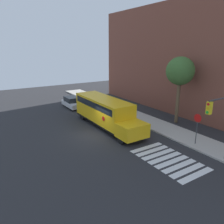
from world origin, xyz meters
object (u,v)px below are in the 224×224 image
stop_sign (197,125)px  traffic_light (224,119)px  parked_car (73,102)px  tree_near_sidewalk (180,72)px  school_bus (105,111)px

stop_sign → traffic_light: bearing=-24.1°
stop_sign → parked_car: bearing=-166.9°
parked_car → tree_near_sidewalk: 15.00m
parked_car → tree_near_sidewalk: size_ratio=0.57×
school_bus → parked_car: bearing=179.6°
school_bus → parked_car: school_bus is taller
tree_near_sidewalk → stop_sign: bearing=-33.0°
school_bus → stop_sign: school_bus is taller
school_bus → parked_car: (-9.02, 0.07, -0.98)m
parked_car → traffic_light: size_ratio=0.79×
school_bus → traffic_light: bearing=14.1°
traffic_light → tree_near_sidewalk: (-7.94, 4.58, 2.19)m
tree_near_sidewalk → school_bus: bearing=-113.0°
parked_car → traffic_light: bearing=7.7°
stop_sign → school_bus: bearing=-153.6°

